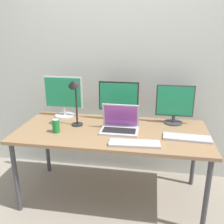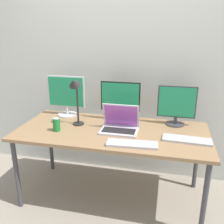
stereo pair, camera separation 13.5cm
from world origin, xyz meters
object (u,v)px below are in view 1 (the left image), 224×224
(laptop_silver, at_px, (120,125))
(soda_can_near_keyboard, at_px, (56,126))
(monitor_center, at_px, (119,100))
(mouse_by_keyboard, at_px, (112,142))
(desk_lamp, at_px, (74,93))
(keyboard_main, at_px, (187,138))
(monitor_right, at_px, (175,104))
(work_desk, at_px, (112,135))
(keyboard_aux, at_px, (134,143))
(monitor_left, at_px, (63,96))

(laptop_silver, relative_size, soda_can_near_keyboard, 2.74)
(monitor_center, relative_size, mouse_by_keyboard, 4.04)
(mouse_by_keyboard, bearing_deg, desk_lamp, 163.14)
(monitor_center, distance_m, desk_lamp, 0.47)
(keyboard_main, bearing_deg, monitor_right, 107.71)
(work_desk, height_order, keyboard_aux, keyboard_aux)
(laptop_silver, xyz_separation_m, mouse_by_keyboard, (-0.02, -0.30, -0.04))
(monitor_left, bearing_deg, mouse_by_keyboard, -43.79)
(keyboard_main, bearing_deg, monitor_left, 165.73)
(monitor_left, distance_m, keyboard_main, 1.34)
(work_desk, xyz_separation_m, mouse_by_keyboard, (0.05, -0.30, 0.07))
(monitor_center, relative_size, desk_lamp, 0.82)
(mouse_by_keyboard, relative_size, soda_can_near_keyboard, 0.80)
(monitor_center, bearing_deg, desk_lamp, -146.49)
(keyboard_main, height_order, desk_lamp, desk_lamp)
(desk_lamp, bearing_deg, keyboard_main, -6.45)
(keyboard_main, height_order, keyboard_aux, same)
(monitor_left, relative_size, laptop_silver, 1.26)
(soda_can_near_keyboard, bearing_deg, mouse_by_keyboard, -16.25)
(monitor_right, xyz_separation_m, mouse_by_keyboard, (-0.53, -0.58, -0.19))
(monitor_left, distance_m, keyboard_aux, 1.03)
(work_desk, distance_m, laptop_silver, 0.14)
(desk_lamp, bearing_deg, monitor_center, 33.51)
(mouse_by_keyboard, bearing_deg, keyboard_main, 39.32)
(monitor_left, height_order, monitor_center, monitor_left)
(monitor_center, xyz_separation_m, soda_can_near_keyboard, (-0.52, -0.42, -0.15))
(work_desk, bearing_deg, monitor_center, 85.53)
(work_desk, relative_size, monitor_left, 4.13)
(keyboard_main, relative_size, keyboard_aux, 0.97)
(monitor_left, relative_size, monitor_right, 1.11)
(monitor_left, height_order, monitor_right, monitor_left)
(work_desk, distance_m, desk_lamp, 0.53)
(monitor_left, xyz_separation_m, keyboard_aux, (0.81, -0.58, -0.22))
(monitor_right, height_order, mouse_by_keyboard, monitor_right)
(laptop_silver, xyz_separation_m, keyboard_main, (0.60, -0.09, -0.05))
(soda_can_near_keyboard, xyz_separation_m, desk_lamp, (0.14, 0.16, 0.27))
(work_desk, xyz_separation_m, keyboard_aux, (0.24, -0.28, 0.07))
(work_desk, bearing_deg, monitor_right, 25.66)
(monitor_center, height_order, monitor_right, monitor_center)
(laptop_silver, bearing_deg, soda_can_near_keyboard, -166.66)
(soda_can_near_keyboard, height_order, desk_lamp, desk_lamp)
(keyboard_main, bearing_deg, keyboard_aux, -153.96)
(monitor_center, bearing_deg, keyboard_aux, -69.00)
(monitor_center, bearing_deg, work_desk, -94.47)
(monitor_left, relative_size, keyboard_aux, 1.03)
(keyboard_aux, xyz_separation_m, soda_can_near_keyboard, (-0.74, 0.14, 0.05))
(keyboard_aux, relative_size, mouse_by_keyboard, 4.19)
(monitor_right, distance_m, mouse_by_keyboard, 0.81)
(laptop_silver, height_order, desk_lamp, desk_lamp)
(work_desk, relative_size, desk_lamp, 3.64)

